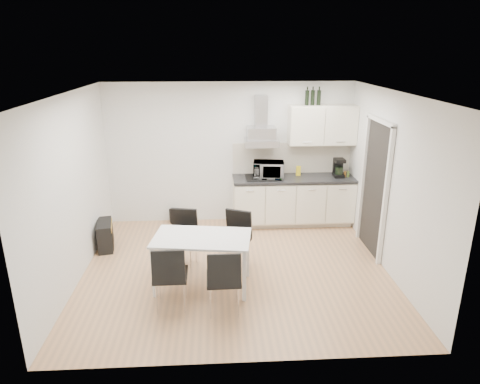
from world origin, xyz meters
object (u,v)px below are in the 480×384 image
at_px(chair_far_right, 234,242).
at_px(kitchenette, 295,181).
at_px(guitar_amp, 105,235).
at_px(chair_near_right, 224,280).
at_px(dining_table, 202,243).
at_px(chair_far_left, 182,240).
at_px(floor_speaker, 174,216).
at_px(chair_near_left, 171,276).

bearing_deg(chair_far_right, kitchenette, -101.60).
distance_m(chair_far_right, guitar_amp, 2.26).
relative_size(kitchenette, chair_near_right, 2.86).
xyz_separation_m(kitchenette, dining_table, (-1.66, -2.17, -0.17)).
relative_size(dining_table, chair_far_left, 1.58).
xyz_separation_m(chair_far_right, floor_speaker, (-1.06, 1.86, -0.31)).
relative_size(dining_table, guitar_amp, 2.36).
relative_size(chair_far_left, chair_near_left, 1.00).
bearing_deg(chair_near_right, guitar_amp, 134.43).
bearing_deg(chair_far_right, guitar_amp, 2.42).
bearing_deg(chair_far_left, chair_near_left, 97.35).
xyz_separation_m(chair_near_left, floor_speaker, (-0.22, 2.80, -0.31)).
height_order(chair_far_right, guitar_amp, chair_far_right).
xyz_separation_m(dining_table, chair_near_right, (0.28, -0.60, -0.22)).
height_order(chair_far_right, chair_near_left, same).
bearing_deg(chair_near_right, chair_far_left, 116.17).
xyz_separation_m(chair_near_right, floor_speaker, (-0.88, 2.93, -0.31)).
distance_m(kitchenette, chair_near_right, 3.12).
height_order(dining_table, floor_speaker, dining_table).
bearing_deg(floor_speaker, chair_far_right, -75.15).
xyz_separation_m(kitchenette, chair_far_left, (-1.99, -1.60, -0.39)).
height_order(kitchenette, dining_table, kitchenette).
bearing_deg(chair_near_right, dining_table, 113.84).
distance_m(kitchenette, chair_near_left, 3.36).
bearing_deg(kitchenette, dining_table, -127.50).
height_order(chair_far_right, chair_near_right, same).
height_order(chair_near_left, guitar_amp, chair_near_left).
xyz_separation_m(dining_table, chair_far_right, (0.46, 0.47, -0.22)).
bearing_deg(chair_near_left, chair_far_right, 47.40).
distance_m(kitchenette, guitar_amp, 3.47).
bearing_deg(chair_near_right, chair_near_left, 167.85).
bearing_deg(chair_far_left, dining_table, 130.45).
bearing_deg(chair_far_left, guitar_amp, -17.72).
height_order(dining_table, chair_far_left, chair_far_left).
bearing_deg(kitchenette, chair_far_right, -125.40).
distance_m(kitchenette, dining_table, 2.74).
height_order(chair_far_right, floor_speaker, chair_far_right).
relative_size(dining_table, chair_near_right, 1.58).
relative_size(chair_far_right, floor_speaker, 3.42).
height_order(guitar_amp, floor_speaker, guitar_amp).
bearing_deg(chair_far_right, dining_table, 69.60).
height_order(chair_far_left, chair_far_right, same).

